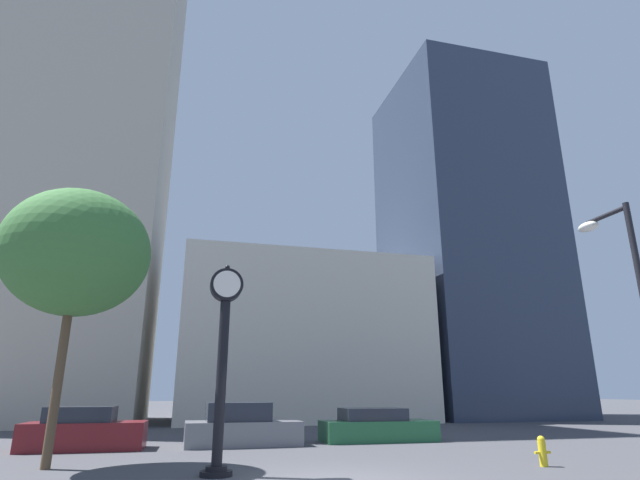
{
  "coord_description": "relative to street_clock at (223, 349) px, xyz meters",
  "views": [
    {
      "loc": [
        -3.31,
        -11.26,
        1.86
      ],
      "look_at": [
        2.43,
        10.8,
        8.8
      ],
      "focal_mm": 28.0,
      "sensor_mm": 36.0,
      "label": 1
    }
  ],
  "objects": [
    {
      "name": "fire_hydrant_near",
      "position": [
        8.31,
        -0.57,
        -2.48
      ],
      "size": [
        0.47,
        0.2,
        0.75
      ],
      "color": "yellow",
      "rests_on": "ground_plane"
    },
    {
      "name": "car_maroon",
      "position": [
        -3.99,
        6.51,
        -2.28
      ],
      "size": [
        3.86,
        1.8,
        1.38
      ],
      "rotation": [
        0.0,
        0.0,
        -0.02
      ],
      "color": "maroon",
      "rests_on": "ground_plane"
    },
    {
      "name": "car_grey",
      "position": [
        1.25,
        6.6,
        -2.25
      ],
      "size": [
        4.11,
        1.97,
        1.48
      ],
      "rotation": [
        0.0,
        0.0,
        0.01
      ],
      "color": "slate",
      "rests_on": "ground_plane"
    },
    {
      "name": "bare_tree",
      "position": [
        -4.06,
        2.15,
        2.73
      ],
      "size": [
        3.98,
        3.98,
        7.4
      ],
      "color": "brown",
      "rests_on": "ground_plane"
    },
    {
      "name": "street_clock",
      "position": [
        0.0,
        0.0,
        0.0
      ],
      "size": [
        0.82,
        0.75,
        4.98
      ],
      "color": "black",
      "rests_on": "ground_plane"
    },
    {
      "name": "building_storefront_row",
      "position": [
        6.63,
        22.58,
        2.4
      ],
      "size": [
        16.05,
        12.0,
        10.53
      ],
      "color": "beige",
      "rests_on": "ground_plane"
    },
    {
      "name": "building_tall_tower",
      "position": [
        -10.54,
        22.58,
        17.89
      ],
      "size": [
        14.36,
        12.0,
        41.51
      ],
      "color": "#BCB29E",
      "rests_on": "ground_plane"
    },
    {
      "name": "building_glass_modern",
      "position": [
        20.76,
        22.58,
        11.13
      ],
      "size": [
        10.97,
        12.0,
        27.99
      ],
      "color": "#2D384C",
      "rests_on": "ground_plane"
    },
    {
      "name": "street_lamp_right",
      "position": [
        8.84,
        -3.54,
        1.21
      ],
      "size": [
        0.36,
        1.57,
        6.09
      ],
      "color": "black",
      "rests_on": "ground_plane"
    },
    {
      "name": "car_green",
      "position": [
        6.56,
        6.87,
        -2.34
      ],
      "size": [
        4.46,
        1.78,
        1.24
      ],
      "rotation": [
        0.0,
        0.0,
        -0.01
      ],
      "color": "#236038",
      "rests_on": "ground_plane"
    }
  ]
}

